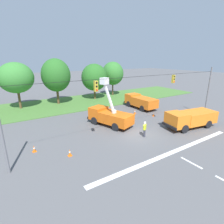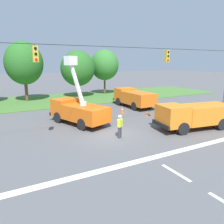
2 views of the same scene
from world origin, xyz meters
name	(u,v)px [view 1 (image 1 of 2)]	position (x,y,z in m)	size (l,w,h in m)	color
ground_plane	(139,135)	(0.00, 0.00, 0.00)	(200.00, 200.00, 0.00)	#565659
grass_verge	(79,102)	(0.00, 18.00, 0.05)	(56.00, 12.00, 0.10)	#477533
lane_markings	(186,160)	(0.00, -6.13, 0.00)	(17.60, 15.25, 0.01)	silver
signal_gantry	(141,99)	(-0.05, 0.00, 4.25)	(26.20, 0.33, 7.20)	slate
tree_west	(16,78)	(-10.26, 19.01, 5.28)	(5.56, 5.17, 7.81)	brown
tree_centre	(56,75)	(-3.84, 18.77, 5.39)	(5.14, 5.49, 8.37)	brown
tree_east	(94,77)	(3.95, 18.87, 4.57)	(5.32, 5.11, 7.32)	brown
tree_far_east	(113,74)	(9.21, 20.07, 5.04)	(4.73, 5.09, 7.63)	brown
utility_truck_bucket_lift	(109,115)	(-1.28, 4.43, 1.32)	(4.21, 6.49, 6.07)	orange
utility_truck_support_near	(190,118)	(6.91, -1.66, 1.23)	(7.03, 3.49, 2.15)	orange
utility_truck_support_far	(140,101)	(7.50, 8.47, 1.23)	(2.63, 6.29, 2.18)	orange
road_worker	(145,128)	(0.13, -0.71, 1.00)	(0.58, 0.41, 1.77)	#383842
traffic_cone_foreground_right	(70,153)	(-8.25, -0.13, 0.32)	(0.36, 0.36, 0.66)	orange
traffic_cone_mid_right	(154,114)	(6.26, 3.94, 0.31)	(0.36, 0.36, 0.64)	orange
traffic_cone_near_bucket	(34,149)	(-10.82, 2.33, 0.32)	(0.36, 0.36, 0.65)	orange
traffic_cone_lane_edge_b	(123,116)	(1.80, 5.66, 0.39)	(0.36, 0.36, 0.78)	orange
traffic_cone_far_right	(135,112)	(4.54, 6.29, 0.35)	(0.36, 0.36, 0.72)	orange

